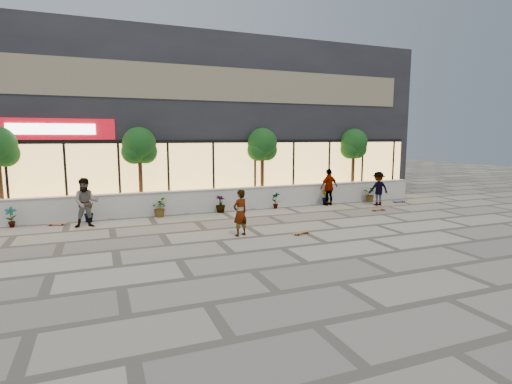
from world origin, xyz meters
name	(u,v)px	position (x,y,z in m)	size (l,w,h in m)	color
ground	(282,248)	(0.00, 0.00, 0.00)	(80.00, 80.00, 0.00)	#A49F8E
planter_wall	(219,199)	(0.00, 7.00, 0.52)	(22.00, 0.42, 1.04)	silver
retail_building	(192,124)	(0.00, 12.49, 4.25)	(24.00, 9.17, 8.50)	black
shrub_a	(11,217)	(-8.50, 6.45, 0.41)	(0.43, 0.29, 0.81)	#133A12
shrub_b	(89,212)	(-5.70, 6.45, 0.41)	(0.45, 0.36, 0.81)	#133A12
shrub_c	(159,208)	(-2.90, 6.45, 0.41)	(0.73, 0.63, 0.81)	#133A12
shrub_d	(221,204)	(-0.10, 6.45, 0.41)	(0.45, 0.45, 0.81)	#133A12
shrub_e	(276,200)	(2.70, 6.45, 0.41)	(0.43, 0.29, 0.81)	#133A12
shrub_f	(325,197)	(5.50, 6.45, 0.41)	(0.45, 0.36, 0.81)	#133A12
shrub_g	(370,194)	(8.30, 6.45, 0.41)	(0.73, 0.63, 0.81)	#133A12
tree_midwest	(139,148)	(-3.50, 7.70, 2.99)	(1.60, 1.50, 3.92)	#472719
tree_mideast	(262,147)	(2.50, 7.70, 2.99)	(1.60, 1.50, 3.92)	#472719
tree_east	(354,146)	(8.00, 7.70, 2.99)	(1.60, 1.50, 3.92)	#472719
skater_center	(240,213)	(-0.70, 1.99, 0.83)	(0.60, 0.40, 1.65)	white
skater_left	(86,203)	(-5.77, 5.44, 0.96)	(0.93, 0.73, 1.92)	#989262
skater_right_near	(329,187)	(5.60, 6.30, 0.93)	(1.10, 0.46, 1.87)	white
skater_right_far	(378,189)	(7.93, 5.38, 0.86)	(1.11, 0.64, 1.72)	#983A1B
skateboard_center	(302,232)	(1.41, 1.35, 0.08)	(0.79, 0.43, 0.09)	brown
skateboard_left	(56,224)	(-6.92, 6.20, 0.07)	(0.75, 0.32, 0.09)	orange
skateboard_right_near	(379,209)	(7.00, 4.11, 0.08)	(0.81, 0.24, 0.10)	brown
skateboard_right_far	(399,201)	(9.58, 5.66, 0.08)	(0.84, 0.28, 0.10)	#5F4884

